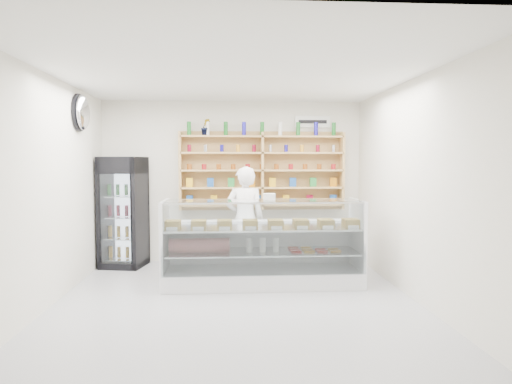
{
  "coord_description": "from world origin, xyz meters",
  "views": [
    {
      "loc": [
        -0.12,
        -5.53,
        1.75
      ],
      "look_at": [
        0.3,
        0.9,
        1.32
      ],
      "focal_mm": 32.0,
      "sensor_mm": 36.0,
      "label": 1
    }
  ],
  "objects": [
    {
      "name": "drinks_cooler",
      "position": [
        -1.83,
        2.13,
        0.92
      ],
      "size": [
        0.77,
        0.75,
        1.83
      ],
      "rotation": [
        0.0,
        0.0,
        -0.19
      ],
      "color": "black",
      "rests_on": "floor"
    },
    {
      "name": "display_counter",
      "position": [
        0.39,
        0.85,
        0.34
      ],
      "size": [
        2.78,
        0.83,
        1.21
      ],
      "color": "white",
      "rests_on": "floor"
    },
    {
      "name": "wall_shelving",
      "position": [
        0.5,
        2.34,
        1.59
      ],
      "size": [
        2.84,
        0.28,
        1.33
      ],
      "color": "tan",
      "rests_on": "back_wall"
    },
    {
      "name": "room",
      "position": [
        0.0,
        0.0,
        1.4
      ],
      "size": [
        5.0,
        5.0,
        5.0
      ],
      "color": "#A4A3A8",
      "rests_on": "ground"
    },
    {
      "name": "potted_plant",
      "position": [
        -0.47,
        2.34,
        2.34
      ],
      "size": [
        0.18,
        0.16,
        0.28
      ],
      "primitive_type": "imported",
      "rotation": [
        0.0,
        0.0,
        0.22
      ],
      "color": "#1E6626",
      "rests_on": "wall_shelving"
    },
    {
      "name": "wall_sign",
      "position": [
        1.4,
        2.47,
        2.45
      ],
      "size": [
        0.62,
        0.03,
        0.2
      ],
      "primitive_type": "cube",
      "color": "white",
      "rests_on": "back_wall"
    },
    {
      "name": "security_mirror",
      "position": [
        -2.17,
        1.2,
        2.45
      ],
      "size": [
        0.15,
        0.5,
        0.5
      ],
      "primitive_type": "ellipsoid",
      "color": "silver",
      "rests_on": "left_wall"
    },
    {
      "name": "shop_worker",
      "position": [
        0.17,
        1.57,
        0.84
      ],
      "size": [
        0.61,
        0.41,
        1.67
      ],
      "primitive_type": "imported",
      "rotation": [
        0.0,
        0.0,
        3.15
      ],
      "color": "white",
      "rests_on": "floor"
    }
  ]
}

